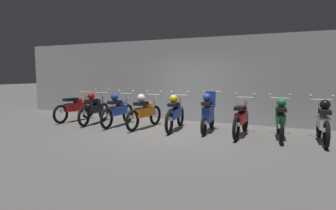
# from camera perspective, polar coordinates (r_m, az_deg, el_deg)

# --- Properties ---
(ground_plane) EXTENTS (80.00, 80.00, 0.00)m
(ground_plane) POSITION_cam_1_polar(r_m,az_deg,el_deg) (8.38, -0.02, -5.52)
(ground_plane) COLOR #565451
(back_wall) EXTENTS (16.00, 0.30, 2.96)m
(back_wall) POSITION_cam_1_polar(r_m,az_deg,el_deg) (10.53, 5.84, 4.94)
(back_wall) COLOR #9EA0A3
(back_wall) RESTS_ON ground
(motorbike_slot_0) EXTENTS (0.56, 1.95, 1.03)m
(motorbike_slot_0) POSITION_cam_1_polar(r_m,az_deg,el_deg) (10.96, -17.76, -0.45)
(motorbike_slot_0) COLOR black
(motorbike_slot_0) RESTS_ON ground
(motorbike_slot_1) EXTENTS (0.58, 1.94, 1.15)m
(motorbike_slot_1) POSITION_cam_1_polar(r_m,az_deg,el_deg) (10.21, -14.23, -0.60)
(motorbike_slot_1) COLOR black
(motorbike_slot_1) RESTS_ON ground
(motorbike_slot_2) EXTENTS (0.59, 1.95, 1.15)m
(motorbike_slot_2) POSITION_cam_1_polar(r_m,az_deg,el_deg) (9.59, -9.78, -0.92)
(motorbike_slot_2) COLOR black
(motorbike_slot_2) RESTS_ON ground
(motorbike_slot_3) EXTENTS (0.59, 1.95, 1.15)m
(motorbike_slot_3) POSITION_cam_1_polar(r_m,az_deg,el_deg) (9.08, -4.59, -1.24)
(motorbike_slot_3) COLOR black
(motorbike_slot_3) RESTS_ON ground
(motorbike_slot_4) EXTENTS (0.58, 1.94, 1.15)m
(motorbike_slot_4) POSITION_cam_1_polar(r_m,az_deg,el_deg) (8.76, 1.44, -1.50)
(motorbike_slot_4) COLOR black
(motorbike_slot_4) RESTS_ON ground
(motorbike_slot_5) EXTENTS (0.56, 1.68, 1.18)m
(motorbike_slot_5) POSITION_cam_1_polar(r_m,az_deg,el_deg) (8.55, 7.90, -1.49)
(motorbike_slot_5) COLOR black
(motorbike_slot_5) RESTS_ON ground
(motorbike_slot_6) EXTENTS (0.59, 1.95, 1.15)m
(motorbike_slot_6) POSITION_cam_1_polar(r_m,az_deg,el_deg) (8.18, 14.20, -2.49)
(motorbike_slot_6) COLOR black
(motorbike_slot_6) RESTS_ON ground
(motorbike_slot_7) EXTENTS (0.59, 1.95, 1.15)m
(motorbike_slot_7) POSITION_cam_1_polar(r_m,az_deg,el_deg) (8.17, 21.18, -2.48)
(motorbike_slot_7) COLOR black
(motorbike_slot_7) RESTS_ON ground
(motorbike_slot_8) EXTENTS (0.59, 1.95, 1.15)m
(motorbike_slot_8) POSITION_cam_1_polar(r_m,az_deg,el_deg) (8.11, 28.13, -2.85)
(motorbike_slot_8) COLOR black
(motorbike_slot_8) RESTS_ON ground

